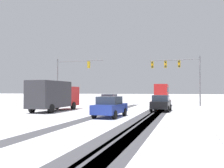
% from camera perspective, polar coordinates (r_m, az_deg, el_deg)
% --- Properties ---
extents(wheel_track_left_lane, '(1.01, 34.17, 0.01)m').
position_cam_1_polar(wheel_track_left_lane, '(20.00, 8.89, -7.46)').
color(wheel_track_left_lane, '#4C4C51').
rests_on(wheel_track_left_lane, ground).
extents(wheel_track_right_lane, '(1.04, 34.17, 0.01)m').
position_cam_1_polar(wheel_track_right_lane, '(21.00, -3.07, -7.19)').
color(wheel_track_right_lane, '#4C4C51').
rests_on(wheel_track_right_lane, ground).
extents(wheel_track_center, '(0.94, 34.17, 0.01)m').
position_cam_1_polar(wheel_track_center, '(20.11, 6.69, -7.43)').
color(wheel_track_center, '#4C4C51').
rests_on(wheel_track_center, ground).
extents(wheel_track_oncoming, '(1.12, 34.17, 0.01)m').
position_cam_1_polar(wheel_track_oncoming, '(19.96, 10.07, -7.47)').
color(wheel_track_oncoming, '#4C4C51').
rests_on(wheel_track_oncoming, ground).
extents(traffic_signal_near_left, '(6.91, 0.52, 6.50)m').
position_cam_1_polar(traffic_signal_near_left, '(34.69, -9.62, 2.46)').
color(traffic_signal_near_left, slate).
rests_on(traffic_signal_near_left, ground).
extents(traffic_signal_near_right, '(6.44, 0.55, 6.50)m').
position_cam_1_polar(traffic_signal_near_right, '(33.49, 15.10, 3.19)').
color(traffic_signal_near_right, slate).
rests_on(traffic_signal_near_right, ground).
extents(car_red_lead, '(1.96, 4.17, 1.62)m').
position_cam_1_polar(car_red_lead, '(32.53, -0.53, -3.76)').
color(car_red_lead, red).
rests_on(car_red_lead, ground).
extents(car_black_second, '(1.93, 4.15, 1.62)m').
position_cam_1_polar(car_black_second, '(25.71, 11.16, -4.31)').
color(car_black_second, black).
rests_on(car_black_second, ground).
extents(car_blue_third, '(2.01, 4.19, 1.62)m').
position_cam_1_polar(car_blue_third, '(19.58, -0.48, -5.22)').
color(car_blue_third, '#233899').
rests_on(car_blue_third, ground).
extents(bus_oncoming, '(2.95, 11.08, 3.38)m').
position_cam_1_polar(bus_oncoming, '(53.83, 11.35, -1.60)').
color(bus_oncoming, '#B21E1E').
rests_on(bus_oncoming, ground).
extents(box_truck_delivery, '(2.35, 7.42, 3.02)m').
position_cam_1_polar(box_truck_delivery, '(26.07, -13.08, -2.47)').
color(box_truck_delivery, red).
rests_on(box_truck_delivery, ground).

